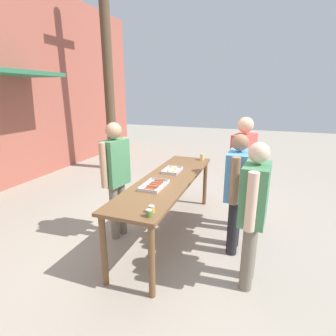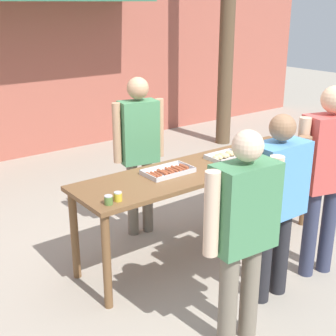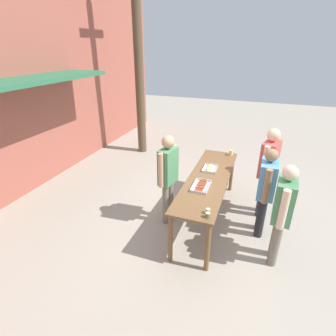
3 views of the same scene
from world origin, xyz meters
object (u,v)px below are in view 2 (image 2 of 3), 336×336
at_px(condiment_jar_mustard, 109,200).
at_px(person_server_behind_table, 139,143).
at_px(person_customer_holding_hotdog, 243,224).
at_px(beer_cup, 301,144).
at_px(person_customer_with_cup, 326,167).
at_px(food_tray_sausages, 168,172).
at_px(condiment_jar_ketchup, 118,197).
at_px(person_customer_waiting_in_line, 277,195).
at_px(food_tray_buns, 225,156).

distance_m(condiment_jar_mustard, person_server_behind_table, 1.26).
height_order(person_server_behind_table, person_customer_holding_hotdog, person_server_behind_table).
xyz_separation_m(condiment_jar_mustard, beer_cup, (2.34, 0.01, 0.02)).
height_order(beer_cup, person_customer_with_cup, person_customer_with_cup).
bearing_deg(beer_cup, food_tray_sausages, 170.02).
xyz_separation_m(food_tray_sausages, condiment_jar_ketchup, (-0.69, -0.27, 0.02)).
bearing_deg(food_tray_sausages, beer_cup, -9.98).
bearing_deg(person_customer_waiting_in_line, food_tray_sausages, -71.61).
bearing_deg(food_tray_buns, condiment_jar_ketchup, -169.20).
bearing_deg(food_tray_sausages, condiment_jar_mustard, -160.31).
xyz_separation_m(food_tray_sausages, person_customer_with_cup, (0.93, -1.01, 0.13)).
xyz_separation_m(food_tray_buns, person_customer_waiting_in_line, (-0.40, -1.01, 0.02)).
height_order(food_tray_sausages, person_customer_waiting_in_line, person_customer_waiting_in_line).
relative_size(condiment_jar_ketchup, person_customer_with_cup, 0.04).
height_order(food_tray_sausages, person_server_behind_table, person_server_behind_table).
relative_size(food_tray_sausages, person_server_behind_table, 0.27).
distance_m(condiment_jar_ketchup, beer_cup, 2.25).
bearing_deg(food_tray_buns, person_customer_holding_hotdog, -129.33).
relative_size(condiment_jar_mustard, person_customer_with_cup, 0.04).
distance_m(person_customer_holding_hotdog, person_customer_with_cup, 1.25).
relative_size(food_tray_sausages, person_customer_holding_hotdog, 0.28).
height_order(food_tray_sausages, condiment_jar_mustard, condiment_jar_mustard).
height_order(food_tray_sausages, food_tray_buns, food_tray_buns).
bearing_deg(condiment_jar_ketchup, person_customer_with_cup, -24.81).
bearing_deg(person_server_behind_table, person_customer_with_cup, -52.24).
distance_m(beer_cup, person_customer_holding_hotdog, 2.09).
height_order(food_tray_sausages, person_customer_with_cup, person_customer_with_cup).
relative_size(person_server_behind_table, person_customer_waiting_in_line, 1.06).
bearing_deg(person_server_behind_table, condiment_jar_ketchup, -121.25).
bearing_deg(person_customer_with_cup, food_tray_sausages, -31.53).
bearing_deg(food_tray_sausages, food_tray_buns, 0.19).
distance_m(food_tray_buns, person_customer_with_cup, 1.05).
height_order(food_tray_sausages, condiment_jar_ketchup, condiment_jar_ketchup).
distance_m(food_tray_buns, person_server_behind_table, 0.87).
relative_size(food_tray_sausages, food_tray_buns, 1.26).
distance_m(food_tray_sausages, person_server_behind_table, 0.63).
bearing_deg(food_tray_buns, condiment_jar_mustard, -169.31).
bearing_deg(person_customer_holding_hotdog, person_server_behind_table, -97.77).
height_order(food_tray_buns, person_customer_with_cup, person_customer_with_cup).
height_order(beer_cup, person_customer_holding_hotdog, person_customer_holding_hotdog).
bearing_deg(condiment_jar_mustard, food_tray_buns, 10.69).
bearing_deg(person_server_behind_table, person_customer_waiting_in_line, -71.76).
bearing_deg(food_tray_buns, person_customer_with_cup, -78.12).
height_order(condiment_jar_ketchup, person_customer_with_cup, person_customer_with_cup).
bearing_deg(person_customer_waiting_in_line, person_server_behind_table, -81.25).
bearing_deg(beer_cup, condiment_jar_mustard, -179.85).
height_order(condiment_jar_mustard, person_customer_waiting_in_line, person_customer_waiting_in_line).
xyz_separation_m(food_tray_buns, condiment_jar_mustard, (-1.50, -0.28, 0.01)).
relative_size(condiment_jar_ketchup, person_customer_holding_hotdog, 0.05).
bearing_deg(person_customer_waiting_in_line, person_customer_with_cup, -179.49).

